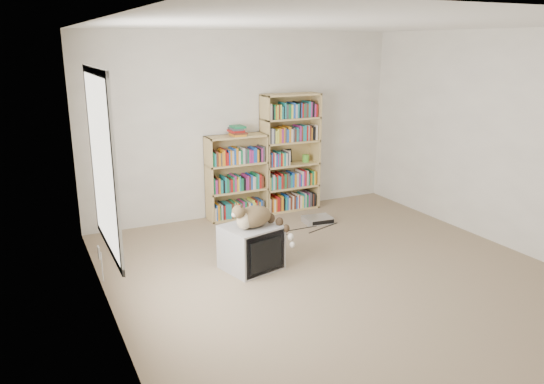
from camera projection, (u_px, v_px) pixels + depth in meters
name	position (u px, v px, depth m)	size (l,w,h in m)	color
floor	(342.00, 279.00, 5.45)	(4.50, 5.00, 0.01)	gray
wall_back	(245.00, 125.00, 7.28)	(4.50, 0.02, 2.50)	white
wall_left	(106.00, 187.00, 4.17)	(0.02, 5.00, 2.50)	white
wall_right	(511.00, 142.00, 6.06)	(0.02, 5.00, 2.50)	white
ceiling	(352.00, 24.00, 4.78)	(4.50, 5.00, 0.02)	white
window	(102.00, 163.00, 4.30)	(0.02, 1.22, 1.52)	white
crt_tv	(251.00, 247.00, 5.65)	(0.66, 0.62, 0.48)	#ABABAE
cat	(259.00, 219.00, 5.53)	(0.66, 0.44, 0.49)	#3C2C18
bookcase_tall	(290.00, 155.00, 7.54)	(0.83, 0.30, 1.67)	#A78B53
bookcase_short	(236.00, 180.00, 7.27)	(0.83, 0.30, 1.15)	#A78B53
book_stack	(237.00, 131.00, 7.04)	(0.19, 0.25, 0.13)	#A91716
green_mug	(305.00, 158.00, 7.65)	(0.10, 0.10, 0.11)	#56AB31
framed_print	(287.00, 156.00, 7.62)	(0.14, 0.01, 0.19)	black
dvd_player	(317.00, 220.00, 7.14)	(0.37, 0.26, 0.08)	silver
wall_outlet	(99.00, 253.00, 5.29)	(0.01, 0.08, 0.13)	silver
floor_cables	(290.00, 225.00, 7.04)	(1.20, 0.70, 0.01)	black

